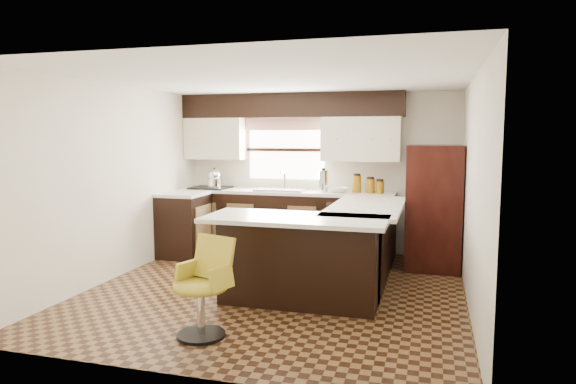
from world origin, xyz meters
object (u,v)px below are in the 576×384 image
(refrigerator, at_px, (434,207))
(bar_chair, at_px, (200,288))
(peninsula_return, at_px, (300,262))
(peninsula_long, at_px, (362,245))

(refrigerator, distance_m, bar_chair, 3.59)
(peninsula_return, xyz_separation_m, refrigerator, (1.35, 1.86, 0.38))
(peninsula_long, height_order, bar_chair, peninsula_long)
(refrigerator, relative_size, bar_chair, 1.87)
(peninsula_long, bearing_deg, refrigerator, 46.82)
(peninsula_return, bearing_deg, peninsula_long, 61.70)
(peninsula_return, relative_size, refrigerator, 1.00)
(peninsula_return, bearing_deg, bar_chair, -118.51)
(peninsula_long, bearing_deg, peninsula_return, -118.30)
(refrigerator, xyz_separation_m, bar_chair, (-1.96, -2.98, -0.38))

